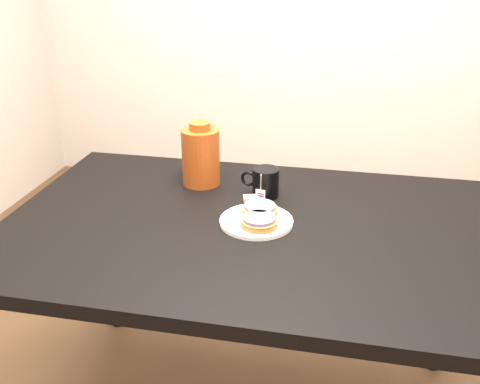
{
  "coord_description": "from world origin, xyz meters",
  "views": [
    {
      "loc": [
        0.24,
        -1.31,
        1.46
      ],
      "look_at": [
        -0.05,
        0.07,
        0.81
      ],
      "focal_mm": 40.0,
      "sensor_mm": 36.0,
      "label": 1
    }
  ],
  "objects_px": {
    "plate": "(256,221)",
    "teabag_pouch": "(251,199)",
    "bagel_back": "(260,209)",
    "bagel_front": "(259,221)",
    "table": "(251,249)",
    "bagel_package": "(201,156)",
    "mug": "(265,182)"
  },
  "relations": [
    {
      "from": "teabag_pouch",
      "to": "bagel_package",
      "type": "height_order",
      "value": "bagel_package"
    },
    {
      "from": "bagel_front",
      "to": "teabag_pouch",
      "type": "relative_size",
      "value": 3.26
    },
    {
      "from": "plate",
      "to": "bagel_back",
      "type": "height_order",
      "value": "bagel_back"
    },
    {
      "from": "bagel_front",
      "to": "plate",
      "type": "bearing_deg",
      "value": 112.06
    },
    {
      "from": "plate",
      "to": "bagel_back",
      "type": "relative_size",
      "value": 1.58
    },
    {
      "from": "table",
      "to": "mug",
      "type": "bearing_deg",
      "value": 87.36
    },
    {
      "from": "bagel_back",
      "to": "mug",
      "type": "distance_m",
      "value": 0.15
    },
    {
      "from": "table",
      "to": "bagel_front",
      "type": "height_order",
      "value": "bagel_front"
    },
    {
      "from": "mug",
      "to": "teabag_pouch",
      "type": "bearing_deg",
      "value": -114.94
    },
    {
      "from": "bagel_front",
      "to": "bagel_back",
      "type": "bearing_deg",
      "value": 97.92
    },
    {
      "from": "bagel_back",
      "to": "bagel_front",
      "type": "bearing_deg",
      "value": -82.08
    },
    {
      "from": "bagel_back",
      "to": "mug",
      "type": "relative_size",
      "value": 1.01
    },
    {
      "from": "table",
      "to": "bagel_front",
      "type": "relative_size",
      "value": 9.54
    },
    {
      "from": "bagel_package",
      "to": "bagel_back",
      "type": "bearing_deg",
      "value": -41.42
    },
    {
      "from": "teabag_pouch",
      "to": "bagel_package",
      "type": "relative_size",
      "value": 0.22
    },
    {
      "from": "teabag_pouch",
      "to": "plate",
      "type": "bearing_deg",
      "value": -73.38
    },
    {
      "from": "table",
      "to": "plate",
      "type": "relative_size",
      "value": 6.77
    },
    {
      "from": "teabag_pouch",
      "to": "bagel_package",
      "type": "xyz_separation_m",
      "value": [
        -0.19,
        0.11,
        0.09
      ]
    },
    {
      "from": "mug",
      "to": "bagel_package",
      "type": "bearing_deg",
      "value": 175.17
    },
    {
      "from": "plate",
      "to": "teabag_pouch",
      "type": "bearing_deg",
      "value": 106.62
    },
    {
      "from": "table",
      "to": "teabag_pouch",
      "type": "xyz_separation_m",
      "value": [
        -0.03,
        0.14,
        0.09
      ]
    },
    {
      "from": "plate",
      "to": "bagel_package",
      "type": "xyz_separation_m",
      "value": [
        -0.23,
        0.24,
        0.09
      ]
    },
    {
      "from": "bagel_back",
      "to": "teabag_pouch",
      "type": "height_order",
      "value": "bagel_back"
    },
    {
      "from": "bagel_front",
      "to": "mug",
      "type": "height_order",
      "value": "mug"
    },
    {
      "from": "mug",
      "to": "plate",
      "type": "bearing_deg",
      "value": -78.38
    },
    {
      "from": "bagel_back",
      "to": "bagel_front",
      "type": "height_order",
      "value": "same"
    },
    {
      "from": "mug",
      "to": "teabag_pouch",
      "type": "height_order",
      "value": "mug"
    },
    {
      "from": "bagel_back",
      "to": "table",
      "type": "bearing_deg",
      "value": -111.48
    },
    {
      "from": "bagel_front",
      "to": "bagel_package",
      "type": "bearing_deg",
      "value": 131.0
    },
    {
      "from": "bagel_front",
      "to": "bagel_package",
      "type": "height_order",
      "value": "bagel_package"
    },
    {
      "from": "plate",
      "to": "teabag_pouch",
      "type": "relative_size",
      "value": 4.6
    },
    {
      "from": "table",
      "to": "bagel_front",
      "type": "xyz_separation_m",
      "value": [
        0.03,
        -0.03,
        0.11
      ]
    }
  ]
}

